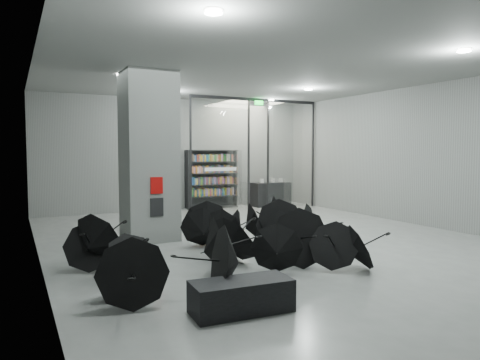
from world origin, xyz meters
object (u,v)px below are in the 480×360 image
bookshelf (212,179)px  shop_counter (271,194)px  column (149,157)px  bench (241,296)px  umbrella_cluster (233,247)px

bookshelf → shop_counter: size_ratio=1.43×
column → bookshelf: (3.70, 4.75, -0.92)m
bench → umbrella_cluster: (1.07, 2.42, 0.09)m
column → umbrella_cluster: column is taller
shop_counter → umbrella_cluster: size_ratio=0.27×
bench → umbrella_cluster: umbrella_cluster is taller
bench → column: bearing=90.9°
column → bookshelf: 6.09m
column → umbrella_cluster: bearing=-74.7°
bookshelf → column: bearing=-123.2°
column → shop_counter: bearing=35.4°
shop_counter → bench: bearing=-124.7°
shop_counter → umbrella_cluster: (-5.18, -7.18, -0.15)m
bookshelf → umbrella_cluster: bearing=-106.0°
column → shop_counter: size_ratio=2.63×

